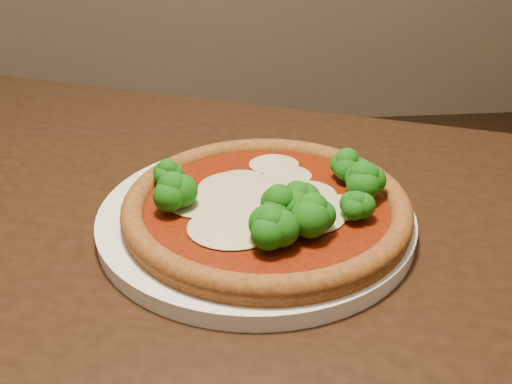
{
  "coord_description": "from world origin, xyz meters",
  "views": [
    {
      "loc": [
        0.25,
        -0.65,
        1.09
      ],
      "look_at": [
        0.3,
        -0.13,
        0.79
      ],
      "focal_mm": 40.0,
      "sensor_mm": 36.0,
      "label": 1
    }
  ],
  "objects": [
    {
      "name": "dining_table",
      "position": [
        0.24,
        -0.19,
        0.66
      ],
      "size": [
        1.44,
        1.27,
        0.75
      ],
      "rotation": [
        0.0,
        0.0,
        -0.4
      ],
      "color": "black",
      "rests_on": "floor"
    },
    {
      "name": "plate",
      "position": [
        0.3,
        -0.13,
        0.76
      ],
      "size": [
        0.34,
        0.34,
        0.02
      ],
      "primitive_type": "cylinder",
      "color": "white",
      "rests_on": "dining_table"
    },
    {
      "name": "pizza",
      "position": [
        0.32,
        -0.14,
        0.78
      ],
      "size": [
        0.3,
        0.3,
        0.06
      ],
      "rotation": [
        0.0,
        0.0,
        -0.3
      ],
      "color": "brown",
      "rests_on": "plate"
    }
  ]
}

